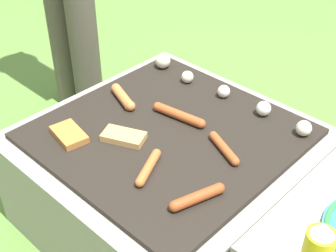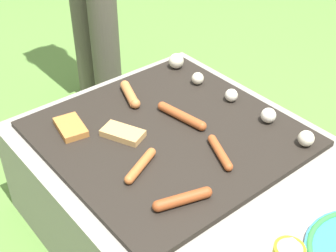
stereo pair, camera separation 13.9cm
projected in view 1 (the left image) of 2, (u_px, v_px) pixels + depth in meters
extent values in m
plane|color=#567F38|center=(168.00, 216.00, 1.62)|extent=(14.00, 14.00, 0.00)
cube|color=gray|center=(168.00, 179.00, 1.52)|extent=(0.78, 0.78, 0.35)
cube|color=black|center=(168.00, 134.00, 1.41)|extent=(0.69, 0.69, 0.02)
cylinder|color=#4C473D|center=(60.00, 17.00, 1.97)|extent=(0.12, 0.12, 0.83)
cylinder|color=#4C473D|center=(82.00, 27.00, 1.89)|extent=(0.12, 0.12, 0.83)
cylinder|color=#A34C23|center=(179.00, 115.00, 1.45)|extent=(0.16, 0.05, 0.03)
sphere|color=#A34C23|center=(158.00, 107.00, 1.48)|extent=(0.03, 0.03, 0.03)
sphere|color=#A34C23|center=(201.00, 124.00, 1.41)|extent=(0.03, 0.03, 0.03)
cylinder|color=#93421E|center=(197.00, 197.00, 1.16)|extent=(0.07, 0.13, 0.03)
sphere|color=#93421E|center=(174.00, 206.00, 1.13)|extent=(0.03, 0.03, 0.03)
sphere|color=#93421E|center=(219.00, 188.00, 1.18)|extent=(0.03, 0.03, 0.03)
cylinder|color=#C6753D|center=(123.00, 97.00, 1.53)|extent=(0.13, 0.07, 0.03)
sphere|color=#C6753D|center=(130.00, 106.00, 1.48)|extent=(0.03, 0.03, 0.03)
sphere|color=#C6753D|center=(116.00, 88.00, 1.57)|extent=(0.03, 0.03, 0.03)
cylinder|color=#B7602D|center=(148.00, 167.00, 1.25)|extent=(0.08, 0.12, 0.03)
sphere|color=#B7602D|center=(140.00, 183.00, 1.20)|extent=(0.03, 0.03, 0.03)
sphere|color=#B7602D|center=(157.00, 153.00, 1.30)|extent=(0.03, 0.03, 0.03)
cylinder|color=#A34C23|center=(224.00, 148.00, 1.32)|extent=(0.13, 0.07, 0.02)
sphere|color=#A34C23|center=(213.00, 135.00, 1.37)|extent=(0.02, 0.02, 0.02)
sphere|color=#A34C23|center=(235.00, 162.00, 1.27)|extent=(0.02, 0.02, 0.02)
cube|color=#B27033|center=(69.00, 134.00, 1.37)|extent=(0.13, 0.09, 0.02)
cube|color=tan|center=(124.00, 137.00, 1.37)|extent=(0.14, 0.11, 0.02)
sphere|color=beige|center=(163.00, 61.00, 1.70)|extent=(0.05, 0.05, 0.05)
sphere|color=beige|center=(187.00, 77.00, 1.62)|extent=(0.04, 0.04, 0.04)
sphere|color=silver|center=(224.00, 91.00, 1.55)|extent=(0.04, 0.04, 0.04)
sphere|color=silver|center=(264.00, 108.00, 1.46)|extent=(0.05, 0.05, 0.05)
sphere|color=beige|center=(304.00, 128.00, 1.38)|extent=(0.05, 0.05, 0.05)
cone|color=white|center=(324.00, 229.00, 0.87)|extent=(0.05, 0.05, 0.03)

